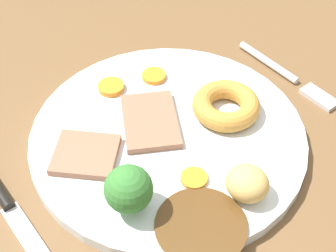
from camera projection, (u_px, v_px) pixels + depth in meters
The scene contains 13 objects.
dining_table at pixel (201, 156), 55.33cm from camera, with size 120.00×84.00×3.60cm, color brown.
dinner_plate at pixel (168, 137), 53.90cm from camera, with size 29.65×29.65×1.40cm, color white.
gravy_pool at pixel (201, 226), 45.10cm from camera, with size 8.53×8.53×0.30cm, color #563819.
meat_slice_main at pixel (86, 155), 50.69cm from camera, with size 6.37×5.72×0.80cm, color #9E664C.
meat_slice_under at pixel (150, 121), 54.04cm from camera, with size 8.37×5.77×0.80cm, color #9E664C.
yorkshire_pudding at pixel (226, 105), 54.74cm from camera, with size 7.50×7.50×2.19cm, color #C68938.
roast_potato_left at pixel (247, 183), 46.59cm from camera, with size 3.95×4.21×3.28cm, color #D8B260.
carrot_coin_front at pixel (154, 76), 59.47cm from camera, with size 2.87×2.87×0.56cm, color orange.
carrot_coin_back at pixel (194, 178), 48.78cm from camera, with size 2.69×2.69×0.45cm, color orange.
carrot_coin_side at pixel (111, 87), 58.00cm from camera, with size 3.05×3.05×0.67cm, color orange.
broccoli_floret at pixel (129, 189), 44.64cm from camera, with size 4.51×4.51×5.13cm.
fork at pixel (288, 76), 61.45cm from camera, with size 2.19×15.30×0.90cm.
knife at pixel (6, 203), 48.21cm from camera, with size 1.92×18.53×1.20cm.
Camera 1 is at (24.33, 26.94, 43.85)cm, focal length 53.27 mm.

